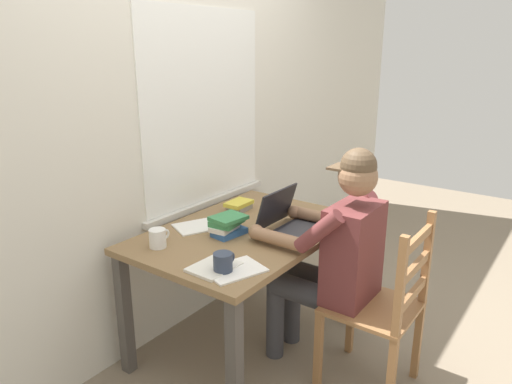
{
  "coord_description": "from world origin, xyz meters",
  "views": [
    {
      "loc": [
        -1.95,
        -1.49,
        1.7
      ],
      "look_at": [
        0.03,
        -0.05,
        0.94
      ],
      "focal_mm": 33.41,
      "sensor_mm": 36.0,
      "label": 1
    }
  ],
  "objects": [
    {
      "name": "paper_pile_near_laptop",
      "position": [
        -0.47,
        -0.17,
        0.73
      ],
      "size": [
        0.22,
        0.18,
        0.01
      ],
      "primitive_type": "cube",
      "rotation": [
        0.0,
        0.0,
        -0.03
      ],
      "color": "silver",
      "rests_on": "desk"
    },
    {
      "name": "laptop",
      "position": [
        0.12,
        -0.21,
        0.78
      ],
      "size": [
        0.33,
        0.3,
        0.23
      ],
      "color": "#232328",
      "rests_on": "desk"
    },
    {
      "name": "coffee_mug_spare",
      "position": [
        0.34,
        0.03,
        0.77
      ],
      "size": [
        0.12,
        0.08,
        0.09
      ],
      "color": "white",
      "rests_on": "desk"
    },
    {
      "name": "seated_person",
      "position": [
        0.1,
        -0.49,
        0.68
      ],
      "size": [
        0.5,
        0.6,
        1.24
      ],
      "color": "brown",
      "rests_on": "ground"
    },
    {
      "name": "book_stack_main",
      "position": [
        -0.12,
        0.03,
        0.78
      ],
      "size": [
        0.2,
        0.17,
        0.11
      ],
      "color": "#2D5B9E",
      "rests_on": "desk"
    },
    {
      "name": "back_wall",
      "position": [
        0.0,
        0.5,
        1.3
      ],
      "size": [
        6.0,
        0.08,
        2.6
      ],
      "color": "silver",
      "rests_on": "ground"
    },
    {
      "name": "paper_pile_back_corner",
      "position": [
        -0.12,
        0.24,
        0.73
      ],
      "size": [
        0.31,
        0.28,
        0.01
      ],
      "primitive_type": "cube",
      "rotation": [
        0.0,
        0.0,
        -0.44
      ],
      "color": "white",
      "rests_on": "desk"
    },
    {
      "name": "wooden_chair",
      "position": [
        0.1,
        -0.77,
        0.46
      ],
      "size": [
        0.42,
        0.42,
        0.94
      ],
      "color": "olive",
      "rests_on": "ground"
    },
    {
      "name": "computer_mouse",
      "position": [
        0.41,
        -0.26,
        0.74
      ],
      "size": [
        0.06,
        0.1,
        0.03
      ],
      "primitive_type": "ellipsoid",
      "color": "black",
      "rests_on": "desk"
    },
    {
      "name": "book_stack_side",
      "position": [
        0.24,
        0.23,
        0.75
      ],
      "size": [
        0.17,
        0.12,
        0.06
      ],
      "color": "gray",
      "rests_on": "desk"
    },
    {
      "name": "ground_plane",
      "position": [
        0.0,
        0.0,
        0.0
      ],
      "size": [
        8.0,
        8.0,
        0.0
      ],
      "primitive_type": "plane",
      "color": "gray"
    },
    {
      "name": "paper_pile_side",
      "position": [
        -0.43,
        -0.26,
        0.73
      ],
      "size": [
        0.3,
        0.26,
        0.01
      ],
      "primitive_type": "cube",
      "rotation": [
        0.0,
        0.0,
        -0.34
      ],
      "color": "white",
      "rests_on": "desk"
    },
    {
      "name": "coffee_mug_dark",
      "position": [
        -0.47,
        -0.23,
        0.77
      ],
      "size": [
        0.13,
        0.09,
        0.09
      ],
      "color": "#2D384C",
      "rests_on": "desk"
    },
    {
      "name": "coffee_mug_white",
      "position": [
        -0.45,
        0.21,
        0.77
      ],
      "size": [
        0.12,
        0.08,
        0.1
      ],
      "color": "white",
      "rests_on": "desk"
    },
    {
      "name": "desk",
      "position": [
        0.0,
        0.0,
        0.63
      ],
      "size": [
        1.25,
        0.84,
        0.72
      ],
      "color": "olive",
      "rests_on": "ground"
    },
    {
      "name": "landscape_photo_print",
      "position": [
        0.0,
        0.24,
        0.73
      ],
      "size": [
        0.13,
        0.1,
        0.0
      ],
      "primitive_type": "cube",
      "rotation": [
        0.0,
        0.0,
        0.04
      ],
      "color": "teal",
      "rests_on": "desk"
    }
  ]
}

